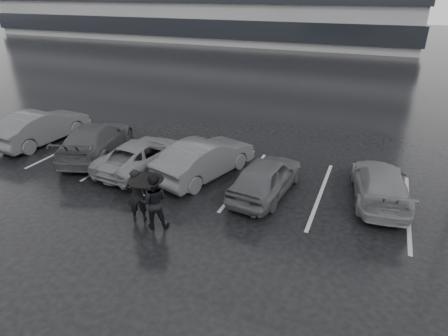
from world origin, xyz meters
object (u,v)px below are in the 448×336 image
pedestrian_right (154,202)px  car_west_c (96,139)px  car_east (380,184)px  car_west_b (143,155)px  car_west_d (42,126)px  pedestrian_left (137,195)px  car_main (266,177)px  car_west_a (205,158)px

pedestrian_right → car_west_c: bearing=-60.2°
car_east → pedestrian_right: (-6.08, -4.29, 0.26)m
car_west_b → car_west_d: bearing=-2.5°
pedestrian_right → pedestrian_left: bearing=-34.7°
car_west_b → car_west_d: 5.96m
pedestrian_left → pedestrian_right: bearing=140.8°
car_west_c → pedestrian_right: bearing=127.2°
car_main → car_west_c: 7.68m
car_west_b → pedestrian_right: pedestrian_right is taller
car_main → car_east: car_main is taller
car_west_a → car_west_c: car_west_a is taller
car_west_c → car_west_d: car_west_d is taller
car_main → car_west_a: car_west_a is taller
car_west_a → car_west_b: (-2.51, -0.40, -0.12)m
car_west_c → pedestrian_left: size_ratio=2.77×
car_main → car_west_a: 2.58m
car_west_b → car_west_a: bearing=-167.0°
car_west_d → car_east: car_west_d is taller
car_west_d → car_main: bearing=179.3°
car_main → car_west_c: size_ratio=0.81×
car_main → car_west_a: (-2.54, 0.46, 0.06)m
car_main → pedestrian_left: 4.40m
car_west_d → car_east: bearing=-175.5°
car_main → car_west_d: (-10.97, 0.73, 0.09)m
car_main → car_west_c: (-7.67, 0.50, 0.03)m
car_main → car_west_d: bearing=2.2°
car_west_c → pedestrian_right: (5.21, -3.70, 0.16)m
car_east → pedestrian_left: pedestrian_left is taller
car_west_c → car_west_b: bearing=153.1°
car_west_d → pedestrian_right: size_ratio=2.66×
car_west_d → pedestrian_right: bearing=158.3°
car_west_b → pedestrian_right: 4.18m
car_west_d → car_east: (14.60, 0.35, -0.15)m
pedestrian_left → pedestrian_right: size_ratio=1.01×
car_main → pedestrian_right: pedestrian_right is taller
car_main → car_west_b: size_ratio=0.90×
car_west_a → car_west_b: car_west_a is taller
car_west_c → pedestrian_left: pedestrian_left is taller
car_west_a → car_east: bearing=-157.7°
car_west_d → pedestrian_right: 9.38m
car_west_d → pedestrian_left: pedestrian_left is taller
car_west_a → pedestrian_left: 3.60m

